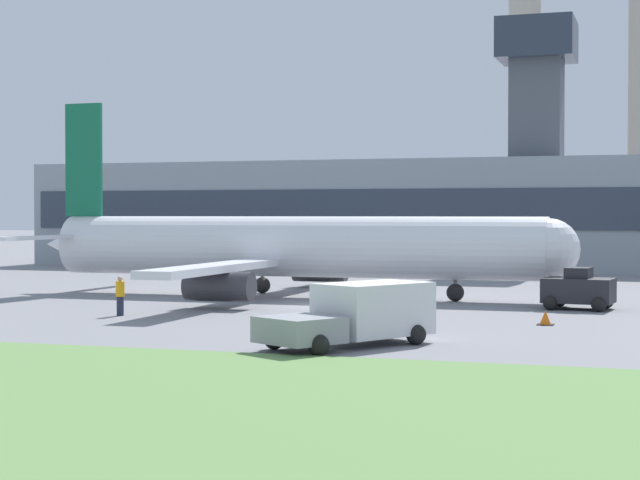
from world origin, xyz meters
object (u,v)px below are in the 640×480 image
object	(u,v)px
pushback_tug	(579,291)
fuel_truck	(358,315)
ground_crew_person	(120,296)
airplane	(286,248)

from	to	relation	value
pushback_tug	fuel_truck	bearing A→B (deg)	-110.08
pushback_tug	ground_crew_person	bearing A→B (deg)	-153.46
ground_crew_person	pushback_tug	bearing A→B (deg)	26.54
airplane	fuel_truck	world-z (taller)	airplane
airplane	pushback_tug	world-z (taller)	airplane
airplane	pushback_tug	xyz separation A→B (m)	(15.52, -2.66, -1.78)
airplane	pushback_tug	size ratio (longest dim) A/B	8.91
airplane	pushback_tug	distance (m)	15.85
fuel_truck	ground_crew_person	bearing A→B (deg)	151.27
fuel_truck	ground_crew_person	world-z (taller)	fuel_truck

